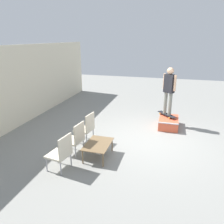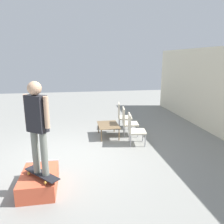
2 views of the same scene
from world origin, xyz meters
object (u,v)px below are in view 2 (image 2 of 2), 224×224
(patio_chair_left, at_px, (122,115))
(patio_chair_right, at_px, (134,128))
(patio_chair_center, at_px, (128,121))
(person_skater, at_px, (37,121))
(skateboard_on_ramp, at_px, (42,174))
(skate_ramp_box, at_px, (39,181))
(coffee_table, at_px, (108,126))

(patio_chair_left, distance_m, patio_chair_right, 1.68)
(patio_chair_center, bearing_deg, patio_chair_right, -172.69)
(person_skater, bearing_deg, patio_chair_left, 94.04)
(skateboard_on_ramp, height_order, person_skater, person_skater)
(person_skater, bearing_deg, skate_ramp_box, 151.51)
(skateboard_on_ramp, bearing_deg, patio_chair_left, 104.87)
(patio_chair_left, height_order, patio_chair_center, same)
(person_skater, height_order, patio_chair_center, person_skater)
(skateboard_on_ramp, bearing_deg, patio_chair_right, 89.06)
(skate_ramp_box, relative_size, coffee_table, 1.12)
(skateboard_on_ramp, height_order, patio_chair_left, patio_chair_left)
(patio_chair_center, relative_size, patio_chair_right, 1.00)
(person_skater, relative_size, patio_chair_center, 1.83)
(skate_ramp_box, height_order, skateboard_on_ramp, skateboard_on_ramp)
(person_skater, bearing_deg, patio_chair_center, 87.43)
(skate_ramp_box, bearing_deg, coffee_table, 146.76)
(person_skater, relative_size, patio_chair_right, 1.83)
(skateboard_on_ramp, bearing_deg, skate_ramp_box, 162.34)
(skate_ramp_box, relative_size, skateboard_on_ramp, 1.42)
(skateboard_on_ramp, bearing_deg, person_skater, -42.99)
(person_skater, bearing_deg, patio_chair_right, 78.23)
(coffee_table, relative_size, patio_chair_right, 1.01)
(patio_chair_center, bearing_deg, patio_chair_left, 7.27)
(coffee_table, distance_m, patio_chair_center, 0.69)
(skateboard_on_ramp, height_order, patio_chair_center, patio_chair_center)
(coffee_table, xyz_separation_m, patio_chair_center, (-0.01, 0.68, 0.14))
(person_skater, height_order, coffee_table, person_skater)
(skate_ramp_box, height_order, person_skater, person_skater)
(skateboard_on_ramp, distance_m, patio_chair_right, 3.28)
(skate_ramp_box, bearing_deg, patio_chair_right, 128.35)
(skate_ramp_box, bearing_deg, person_skater, 25.33)
(skateboard_on_ramp, height_order, coffee_table, skateboard_on_ramp)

